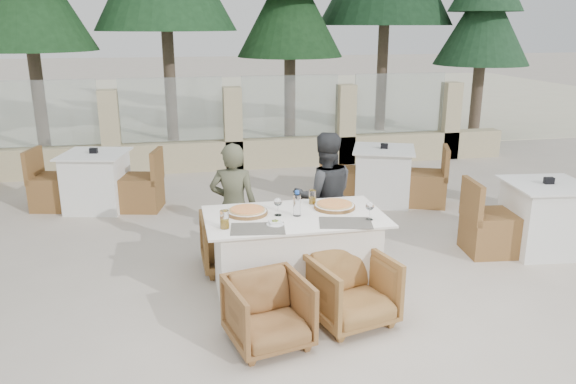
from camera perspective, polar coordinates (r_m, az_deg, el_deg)
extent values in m
plane|color=beige|center=(5.33, 0.49, -10.14)|extent=(80.00, 80.00, 0.00)
cube|color=beige|center=(18.83, -8.74, 9.19)|extent=(30.00, 16.00, 0.01)
cone|color=#1E4620|center=(11.91, -24.98, 16.88)|extent=(2.42, 2.42, 5.50)
cone|color=#1B3F1D|center=(12.11, 0.19, 17.14)|extent=(2.20, 2.20, 5.00)
cone|color=#1E4527|center=(12.91, 19.19, 15.12)|extent=(1.98, 1.98, 4.50)
cube|color=#5C584F|center=(4.69, -3.09, -3.74)|extent=(0.49, 0.36, 0.00)
cube|color=#5D584F|center=(4.84, 5.87, -3.13)|extent=(0.51, 0.39, 0.00)
cylinder|color=#FA5C22|center=(5.05, -4.17, -1.99)|extent=(0.38, 0.38, 0.05)
cylinder|color=orange|center=(5.21, 4.74, -1.38)|extent=(0.43, 0.43, 0.05)
cylinder|color=#9EB6CF|center=(4.96, 0.93, -1.15)|extent=(0.08, 0.08, 0.23)
cylinder|color=gold|center=(4.70, -6.47, -2.79)|extent=(0.09, 0.09, 0.15)
cylinder|color=#C1891B|center=(5.31, 2.50, -0.51)|extent=(0.08, 0.08, 0.13)
imported|color=brown|center=(5.75, -5.67, -4.99)|extent=(0.63, 0.65, 0.58)
imported|color=brown|center=(5.83, 2.53, -4.43)|extent=(0.68, 0.70, 0.62)
imported|color=brown|center=(4.43, -2.00, -12.12)|extent=(0.70, 0.72, 0.55)
imported|color=#9D6D39|center=(4.75, 6.46, -9.82)|extent=(0.77, 0.78, 0.59)
imported|color=#50523B|center=(5.63, -5.54, -1.54)|extent=(0.54, 0.43, 1.31)
imported|color=#353639|center=(5.85, 3.72, -0.49)|extent=(0.69, 0.55, 1.36)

